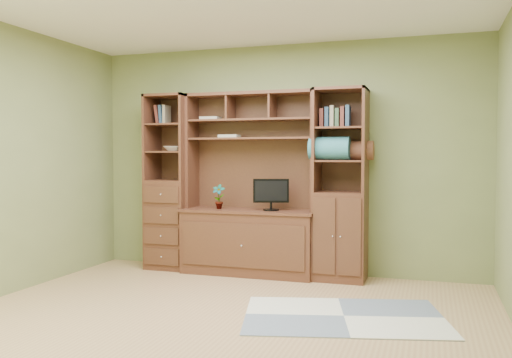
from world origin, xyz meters
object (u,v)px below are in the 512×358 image
(right_tower, at_px, (341,185))
(center_hutch, at_px, (249,183))
(monitor, at_px, (271,189))
(left_tower, at_px, (170,182))

(right_tower, bearing_deg, center_hutch, -177.77)
(monitor, bearing_deg, left_tower, 158.83)
(right_tower, bearing_deg, left_tower, 180.00)
(left_tower, xyz_separation_m, right_tower, (2.02, 0.00, 0.00))
(monitor, bearing_deg, right_tower, -12.12)
(center_hutch, xyz_separation_m, monitor, (0.27, -0.03, -0.05))
(center_hutch, distance_m, monitor, 0.28)
(right_tower, bearing_deg, monitor, -174.33)
(left_tower, distance_m, right_tower, 2.02)
(right_tower, relative_size, monitor, 4.25)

